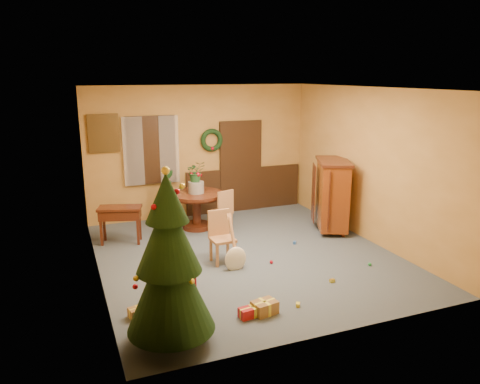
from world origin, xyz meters
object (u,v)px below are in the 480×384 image
dining_table (196,204)px  sideboard (332,193)px  chair_near (221,235)px  christmas_tree (169,263)px  writing_desk (120,216)px

dining_table → sideboard: 2.78m
chair_near → christmas_tree: (-1.38, -2.16, 0.54)m
dining_table → christmas_tree: 4.30m
chair_near → sideboard: sideboard is taller
christmas_tree → sideboard: size_ratio=1.47×
sideboard → writing_desk: bearing=168.8°
christmas_tree → sideboard: 4.96m
christmas_tree → writing_desk: (-0.09, 3.71, -0.49)m
christmas_tree → writing_desk: bearing=91.4°
chair_near → writing_desk: size_ratio=1.01×
sideboard → dining_table: bearing=156.4°
writing_desk → sideboard: size_ratio=0.60×
dining_table → writing_desk: (-1.58, -0.29, 0.00)m
dining_table → chair_near: bearing=-93.4°
christmas_tree → writing_desk: christmas_tree is taller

